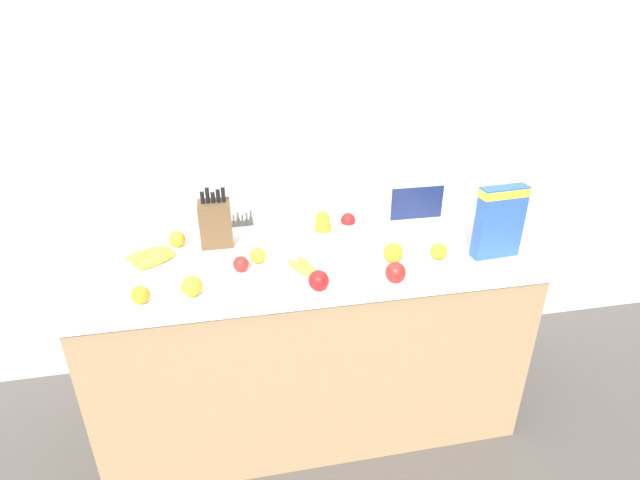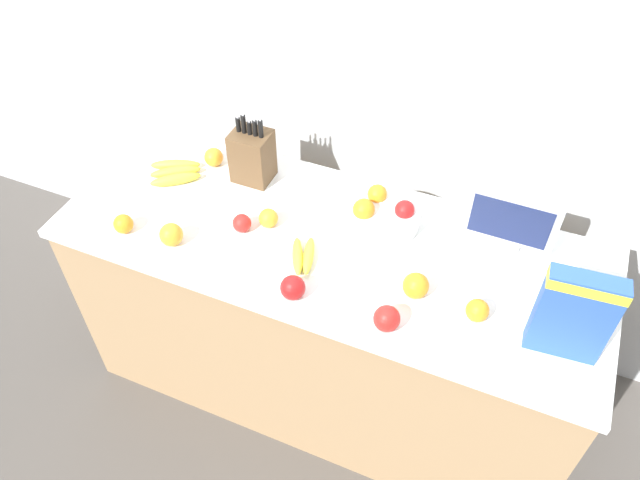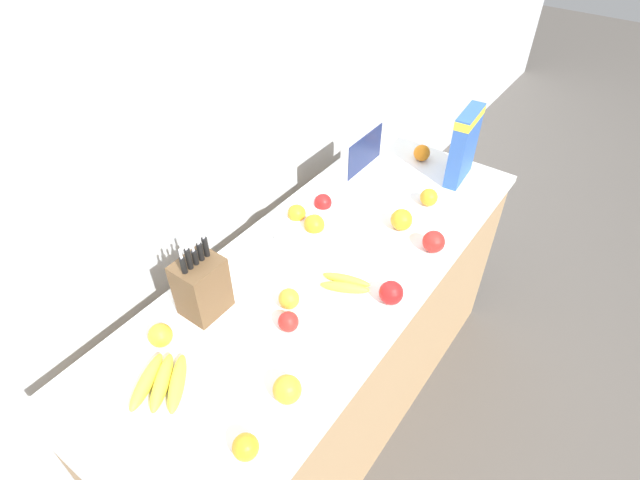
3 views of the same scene
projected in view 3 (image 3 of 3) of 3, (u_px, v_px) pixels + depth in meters
The scene contains 19 objects.
ground_plane at pixel (324, 403), 2.42m from camera, with size 14.00×14.00×0.00m, color #514C47.
wall_back at pixel (196, 127), 1.81m from camera, with size 9.00×0.06×2.60m.
counter at pixel (324, 344), 2.11m from camera, with size 1.94×0.73×0.93m.
knife_block at pixel (202, 286), 1.58m from camera, with size 0.14×0.12×0.32m.
small_monitor at pixel (363, 152), 2.16m from camera, with size 0.31×0.03×0.23m.
cereal_box at pixel (464, 143), 2.11m from camera, with size 0.22×0.08×0.32m.
fruit_bowl at pixel (312, 223), 1.92m from camera, with size 0.30×0.30×0.12m.
banana_bunch_left at pixel (162, 382), 1.41m from camera, with size 0.23×0.21×0.04m.
banana_bunch_right at pixel (345, 284), 1.71m from camera, with size 0.13×0.19×0.04m.
apple_by_knife_block at pixel (288, 322), 1.56m from camera, with size 0.07×0.07×0.07m, color red.
apple_rear at pixel (434, 242), 1.84m from camera, with size 0.08×0.08×0.08m, color red.
apple_near_bananas at pixel (391, 293), 1.65m from camera, with size 0.08×0.08×0.08m, color red.
orange_near_bowl at pixel (246, 447), 1.26m from camera, with size 0.07×0.07×0.07m, color orange.
orange_by_cereal at pixel (402, 220), 1.93m from camera, with size 0.09×0.09×0.09m, color orange.
orange_front_center at pixel (287, 389), 1.38m from camera, with size 0.08×0.08×0.08m, color orange.
orange_front_right at pixel (160, 335), 1.52m from camera, with size 0.07×0.07×0.07m, color orange.
orange_mid_left at pixel (429, 197), 2.05m from camera, with size 0.07×0.07×0.07m, color orange.
orange_front_left at pixel (422, 153), 2.31m from camera, with size 0.08×0.08×0.08m, color orange.
orange_back_center at pixel (289, 299), 1.64m from camera, with size 0.07×0.07×0.07m, color orange.
Camera 3 is at (-1.06, -0.75, 2.19)m, focal length 28.00 mm.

